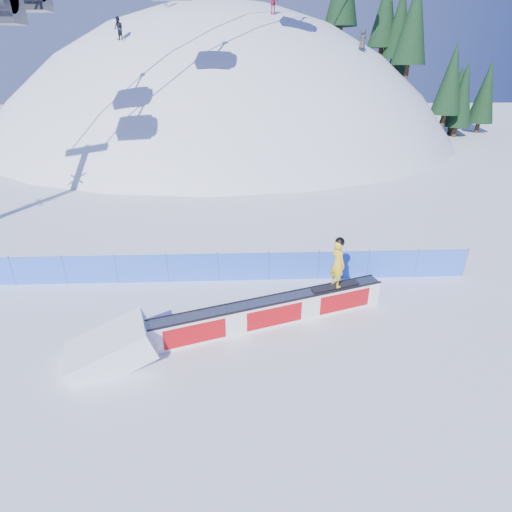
{
  "coord_description": "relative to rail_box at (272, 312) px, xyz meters",
  "views": [
    {
      "loc": [
        1.94,
        -9.56,
        7.94
      ],
      "look_at": [
        2.46,
        3.56,
        1.54
      ],
      "focal_mm": 28.0,
      "sensor_mm": 36.0,
      "label": 1
    }
  ],
  "objects": [
    {
      "name": "ground",
      "position": [
        -2.9,
        -1.47,
        -0.48
      ],
      "size": [
        160.0,
        160.0,
        0.0
      ],
      "primitive_type": "plane",
      "color": "white",
      "rests_on": "ground"
    },
    {
      "name": "snow_hill",
      "position": [
        -2.9,
        40.53,
        -18.48
      ],
      "size": [
        64.0,
        64.0,
        64.0
      ],
      "color": "white",
      "rests_on": "ground"
    },
    {
      "name": "treeline",
      "position": [
        19.22,
        39.83,
        9.62
      ],
      "size": [
        18.93,
        10.72,
        20.19
      ],
      "color": "#372316",
      "rests_on": "ground"
    },
    {
      "name": "safety_fence",
      "position": [
        -2.9,
        3.03,
        0.12
      ],
      "size": [
        22.05,
        0.05,
        1.3
      ],
      "color": "blue",
      "rests_on": "ground"
    },
    {
      "name": "rail_box",
      "position": [
        0.0,
        0.0,
        0.0
      ],
      "size": [
        7.9,
        3.1,
        0.98
      ],
      "rotation": [
        0.0,
        0.0,
        0.32
      ],
      "color": "white",
      "rests_on": "ground"
    },
    {
      "name": "snow_ramp",
      "position": [
        -4.83,
        -1.6,
        -0.48
      ],
      "size": [
        2.92,
        2.31,
        1.59
      ],
      "primitive_type": null,
      "rotation": [
        0.0,
        -0.31,
        0.32
      ],
      "color": "white",
      "rests_on": "ground"
    },
    {
      "name": "snowboarder",
      "position": [
        2.25,
        0.74,
        1.4
      ],
      "size": [
        1.76,
        0.85,
        1.83
      ],
      "rotation": [
        0.0,
        0.0,
        2.0
      ],
      "color": "black",
      "rests_on": "rail_box"
    },
    {
      "name": "distant_skiers",
      "position": [
        -2.53,
        29.63,
        11.2
      ],
      "size": [
        21.76,
        7.2,
        5.32
      ],
      "color": "black",
      "rests_on": "ground"
    }
  ]
}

